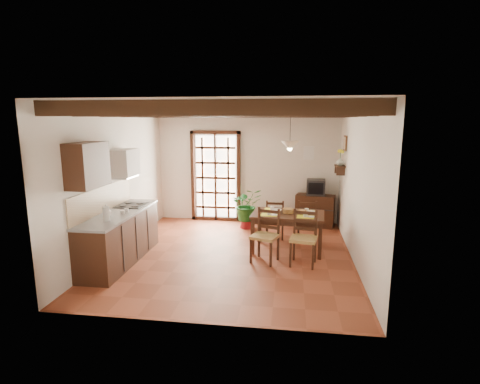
% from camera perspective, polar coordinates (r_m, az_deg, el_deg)
% --- Properties ---
extents(ground_plane, '(5.00, 5.00, 0.00)m').
position_cam_1_polar(ground_plane, '(7.28, -1.22, -9.50)').
color(ground_plane, brown).
extents(room_shell, '(4.52, 5.02, 2.81)m').
position_cam_1_polar(room_shell, '(6.86, -1.28, 4.86)').
color(room_shell, silver).
rests_on(room_shell, ground_plane).
extents(ceiling_beams, '(4.50, 4.34, 0.20)m').
position_cam_1_polar(ceiling_beams, '(6.82, -1.32, 12.18)').
color(ceiling_beams, black).
rests_on(ceiling_beams, room_shell).
extents(french_door, '(1.26, 0.11, 2.32)m').
position_cam_1_polar(french_door, '(9.47, -3.73, 2.63)').
color(french_door, white).
rests_on(french_door, ground_plane).
extents(kitchen_counter, '(0.64, 2.25, 1.38)m').
position_cam_1_polar(kitchen_counter, '(7.15, -17.80, -6.43)').
color(kitchen_counter, black).
rests_on(kitchen_counter, ground_plane).
extents(upper_cabinet, '(0.35, 0.80, 0.70)m').
position_cam_1_polar(upper_cabinet, '(6.32, -22.23, 3.83)').
color(upper_cabinet, black).
rests_on(upper_cabinet, room_shell).
extents(range_hood, '(0.38, 0.60, 0.54)m').
position_cam_1_polar(range_hood, '(7.42, -17.22, 4.20)').
color(range_hood, white).
rests_on(range_hood, room_shell).
extents(counter_items, '(0.50, 1.43, 0.25)m').
position_cam_1_polar(counter_items, '(7.10, -17.72, -2.47)').
color(counter_items, black).
rests_on(counter_items, kitchen_counter).
extents(dining_table, '(1.45, 1.00, 0.75)m').
position_cam_1_polar(dining_table, '(7.39, 7.33, -3.95)').
color(dining_table, '#381E12').
rests_on(dining_table, ground_plane).
extents(chair_near_left, '(0.56, 0.55, 0.97)m').
position_cam_1_polar(chair_near_left, '(6.86, 3.83, -8.13)').
color(chair_near_left, '#A48245').
rests_on(chair_near_left, ground_plane).
extents(chair_near_right, '(0.51, 0.50, 0.98)m').
position_cam_1_polar(chair_near_right, '(6.80, 9.63, -8.43)').
color(chair_near_right, '#A48245').
rests_on(chair_near_right, ground_plane).
extents(chair_far_left, '(0.40, 0.38, 0.86)m').
position_cam_1_polar(chair_far_left, '(8.21, 5.32, -5.17)').
color(chair_far_left, '#A48245').
rests_on(chair_far_left, ground_plane).
extents(chair_far_right, '(0.43, 0.42, 0.89)m').
position_cam_1_polar(chair_far_right, '(8.15, 10.16, -5.34)').
color(chair_far_right, '#A48245').
rests_on(chair_far_right, ground_plane).
extents(table_setting, '(1.01, 0.67, 0.09)m').
position_cam_1_polar(table_setting, '(7.36, 7.35, -3.04)').
color(table_setting, yellow).
rests_on(table_setting, dining_table).
extents(table_bowl, '(0.24, 0.24, 0.05)m').
position_cam_1_polar(table_bowl, '(7.43, 5.49, -2.85)').
color(table_bowl, white).
rests_on(table_bowl, dining_table).
extents(sideboard, '(0.97, 0.59, 0.77)m').
position_cam_1_polar(sideboard, '(9.24, 11.35, -2.78)').
color(sideboard, black).
rests_on(sideboard, ground_plane).
extents(crt_tv, '(0.45, 0.42, 0.37)m').
position_cam_1_polar(crt_tv, '(9.11, 11.48, 0.73)').
color(crt_tv, black).
rests_on(crt_tv, sideboard).
extents(fuse_box, '(0.25, 0.03, 0.32)m').
position_cam_1_polar(fuse_box, '(9.26, 10.44, 5.86)').
color(fuse_box, white).
rests_on(fuse_box, room_shell).
extents(plant_pot, '(0.34, 0.34, 0.21)m').
position_cam_1_polar(plant_pot, '(8.97, 1.04, -4.78)').
color(plant_pot, maroon).
rests_on(plant_pot, ground_plane).
extents(potted_plant, '(2.24, 2.09, 2.04)m').
position_cam_1_polar(potted_plant, '(8.86, 1.05, -1.92)').
color(potted_plant, '#144C19').
rests_on(potted_plant, ground_plane).
extents(wall_shelf, '(0.20, 0.42, 0.20)m').
position_cam_1_polar(wall_shelf, '(8.46, 14.98, 3.58)').
color(wall_shelf, black).
rests_on(wall_shelf, room_shell).
extents(shelf_vase, '(0.15, 0.15, 0.15)m').
position_cam_1_polar(shelf_vase, '(8.45, 15.02, 4.51)').
color(shelf_vase, '#B2BFB2').
rests_on(shelf_vase, wall_shelf).
extents(shelf_flowers, '(0.14, 0.14, 0.36)m').
position_cam_1_polar(shelf_flowers, '(8.43, 15.09, 5.92)').
color(shelf_flowers, yellow).
rests_on(shelf_flowers, shelf_vase).
extents(framed_picture, '(0.03, 0.32, 0.32)m').
position_cam_1_polar(framed_picture, '(8.43, 15.72, 7.20)').
color(framed_picture, brown).
rests_on(framed_picture, room_shell).
extents(pendant_lamp, '(0.36, 0.36, 0.84)m').
position_cam_1_polar(pendant_lamp, '(7.26, 7.61, 7.19)').
color(pendant_lamp, black).
rests_on(pendant_lamp, room_shell).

